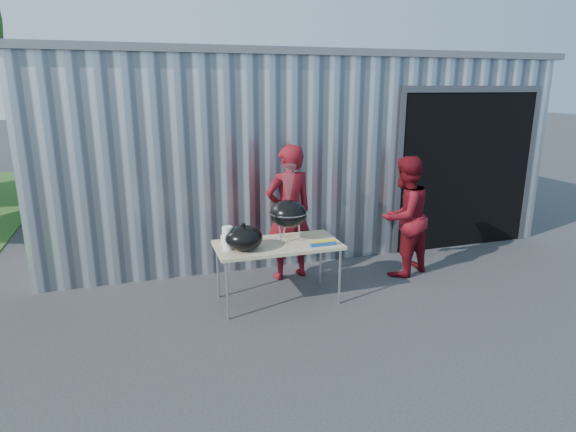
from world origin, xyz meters
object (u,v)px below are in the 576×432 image
object	(u,v)px
folding_table	(278,247)
person_bystander	(404,216)
person_cook	(289,213)
kettle_grill	(288,208)

from	to	relation	value
folding_table	person_bystander	world-z (taller)	person_bystander
folding_table	person_cook	world-z (taller)	person_cook
folding_table	kettle_grill	xyz separation A→B (m)	(0.16, 0.08, 0.46)
person_bystander	kettle_grill	bearing A→B (deg)	-13.51
folding_table	kettle_grill	size ratio (longest dim) A/B	1.59
kettle_grill	person_cook	bearing A→B (deg)	71.29
person_cook	person_bystander	xyz separation A→B (m)	(1.56, -0.37, -0.09)
folding_table	person_cook	bearing A→B (deg)	62.35
person_cook	person_bystander	bearing A→B (deg)	157.76
person_cook	person_bystander	distance (m)	1.61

